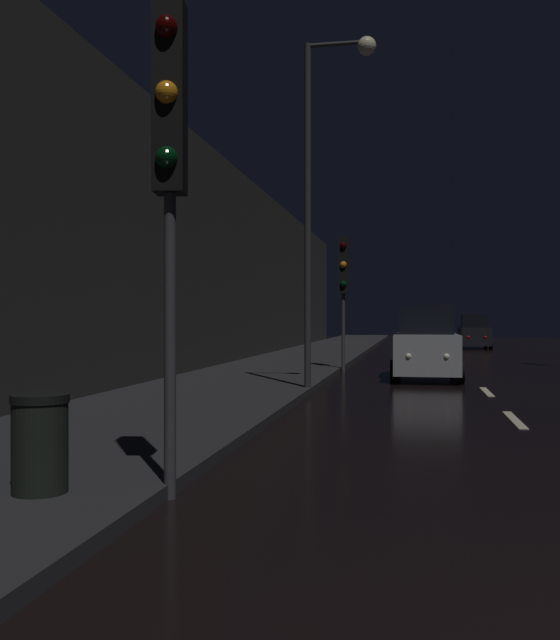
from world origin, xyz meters
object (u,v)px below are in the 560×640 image
(traffic_light_far_left, at_px, (343,275))
(traffic_light_near_left, at_px, (170,137))
(trash_bin_curbside, at_px, (40,443))
(car_approaching_headlights, at_px, (426,345))
(streetlamp_overhead, at_px, (325,164))
(car_distant_taillights, at_px, (474,333))

(traffic_light_far_left, bearing_deg, traffic_light_near_left, -6.23)
(traffic_light_far_left, distance_m, trash_bin_curbside, 17.50)
(trash_bin_curbside, height_order, car_approaching_headlights, car_approaching_headlights)
(streetlamp_overhead, relative_size, car_approaching_headlights, 1.95)
(streetlamp_overhead, height_order, trash_bin_curbside, streetlamp_overhead)
(traffic_light_near_left, height_order, streetlamp_overhead, streetlamp_overhead)
(trash_bin_curbside, bearing_deg, car_approaching_headlights, 75.94)
(car_approaching_headlights, bearing_deg, traffic_light_near_left, -10.54)
(traffic_light_near_left, relative_size, streetlamp_overhead, 0.59)
(traffic_light_far_left, relative_size, streetlamp_overhead, 0.54)
(traffic_light_near_left, bearing_deg, trash_bin_curbside, -72.17)
(traffic_light_far_left, bearing_deg, trash_bin_curbside, -9.82)
(traffic_light_near_left, distance_m, car_distant_taillights, 37.31)
(traffic_light_far_left, bearing_deg, car_distant_taillights, 157.95)
(streetlamp_overhead, height_order, car_distant_taillights, streetlamp_overhead)
(trash_bin_curbside, distance_m, car_distant_taillights, 37.95)
(streetlamp_overhead, bearing_deg, car_approaching_headlights, 62.61)
(car_approaching_headlights, relative_size, car_distant_taillights, 1.07)
(traffic_light_near_left, bearing_deg, car_distant_taillights, 161.76)
(traffic_light_near_left, xyz_separation_m, streetlamp_overhead, (0.31, 10.04, 1.86))
(traffic_light_near_left, relative_size, car_distant_taillights, 1.23)
(trash_bin_curbside, relative_size, car_distant_taillights, 0.23)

